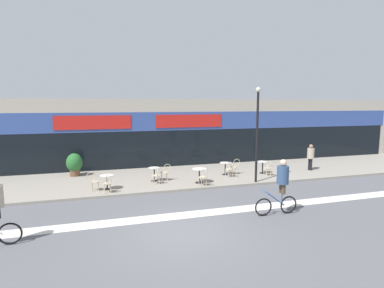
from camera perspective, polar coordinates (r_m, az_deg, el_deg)
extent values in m
plane|color=#5B5B60|center=(10.38, -1.57, -16.38)|extent=(120.00, 120.00, 0.00)
cube|color=gray|center=(17.11, -7.85, -6.56)|extent=(40.00, 5.50, 0.12)
cube|color=#B2A899|center=(21.40, -9.86, 2.25)|extent=(40.00, 4.00, 4.55)
cube|color=black|center=(19.57, -9.13, -1.04)|extent=(38.80, 0.10, 2.40)
cube|color=#334C93|center=(19.41, -9.25, 4.23)|extent=(39.20, 0.14, 1.20)
cube|color=red|center=(19.20, -18.28, 3.91)|extent=(4.51, 0.08, 0.84)
cube|color=red|center=(19.95, -0.50, 4.41)|extent=(4.51, 0.08, 0.84)
cube|color=silver|center=(11.68, -3.45, -13.56)|extent=(36.00, 0.70, 0.01)
cylinder|color=black|center=(15.22, -15.84, -8.28)|extent=(0.37, 0.37, 0.02)
cylinder|color=black|center=(15.14, -15.88, -7.09)|extent=(0.07, 0.07, 0.68)
cylinder|color=silver|center=(15.05, -15.93, -5.79)|extent=(0.67, 0.67, 0.02)
cylinder|color=black|center=(16.32, -7.18, -6.98)|extent=(0.34, 0.34, 0.02)
cylinder|color=black|center=(16.24, -7.20, -5.80)|extent=(0.07, 0.07, 0.71)
cylinder|color=silver|center=(16.16, -7.22, -4.53)|extent=(0.63, 0.63, 0.02)
cylinder|color=black|center=(15.85, 1.40, -7.36)|extent=(0.44, 0.44, 0.02)
cylinder|color=black|center=(15.76, 1.41, -6.11)|extent=(0.07, 0.07, 0.74)
cylinder|color=silver|center=(15.68, 1.41, -4.75)|extent=(0.80, 0.80, 0.02)
cylinder|color=black|center=(17.75, 6.33, -5.78)|extent=(0.36, 0.36, 0.02)
cylinder|color=black|center=(17.68, 6.35, -4.73)|extent=(0.07, 0.07, 0.69)
cylinder|color=silver|center=(17.61, 6.37, -3.59)|extent=(0.65, 0.65, 0.02)
cylinder|color=black|center=(18.47, 13.27, -5.42)|extent=(0.35, 0.35, 0.02)
cylinder|color=black|center=(18.40, 13.30, -4.39)|extent=(0.07, 0.07, 0.70)
cylinder|color=silver|center=(18.33, 13.33, -3.29)|extent=(0.64, 0.64, 0.02)
cylinder|color=beige|center=(14.58, -15.87, -7.26)|extent=(0.44, 0.44, 0.03)
cylinder|color=beige|center=(14.76, -16.45, -8.01)|extent=(0.03, 0.03, 0.42)
cylinder|color=beige|center=(14.79, -15.36, -7.94)|extent=(0.03, 0.03, 0.42)
cylinder|color=beige|center=(14.49, -16.33, -8.29)|extent=(0.03, 0.03, 0.42)
cylinder|color=beige|center=(14.52, -15.22, -8.22)|extent=(0.03, 0.03, 0.42)
torus|color=beige|center=(14.35, -15.83, -6.41)|extent=(0.07, 0.41, 0.41)
cylinder|color=beige|center=(14.37, -16.49, -6.98)|extent=(0.03, 0.03, 0.23)
cylinder|color=beige|center=(14.40, -15.13, -6.89)|extent=(0.03, 0.03, 0.23)
cylinder|color=beige|center=(15.12, -17.99, -6.81)|extent=(0.40, 0.40, 0.03)
cylinder|color=beige|center=(15.31, -17.42, -7.48)|extent=(0.03, 0.03, 0.42)
cylinder|color=beige|center=(15.04, -17.43, -7.76)|extent=(0.03, 0.03, 0.42)
cylinder|color=beige|center=(15.32, -18.47, -7.52)|extent=(0.03, 0.03, 0.42)
cylinder|color=beige|center=(15.05, -18.51, -7.79)|extent=(0.03, 0.03, 0.42)
torus|color=beige|center=(15.07, -18.68, -5.87)|extent=(0.41, 0.03, 0.41)
cylinder|color=beige|center=(15.26, -18.64, -6.21)|extent=(0.03, 0.03, 0.23)
cylinder|color=beige|center=(14.93, -18.69, -6.52)|extent=(0.03, 0.03, 0.23)
cylinder|color=beige|center=(15.69, -6.88, -5.98)|extent=(0.44, 0.44, 0.03)
cylinder|color=beige|center=(15.84, -7.50, -6.69)|extent=(0.03, 0.03, 0.42)
cylinder|color=beige|center=(15.91, -6.52, -6.61)|extent=(0.03, 0.03, 0.42)
cylinder|color=beige|center=(15.58, -7.22, -6.93)|extent=(0.03, 0.03, 0.42)
cylinder|color=beige|center=(15.65, -6.23, -6.85)|extent=(0.03, 0.03, 0.42)
torus|color=beige|center=(15.47, -6.72, -5.17)|extent=(0.07, 0.41, 0.41)
cylinder|color=beige|center=(15.46, -7.33, -5.70)|extent=(0.03, 0.03, 0.23)
cylinder|color=beige|center=(15.55, -6.11, -5.61)|extent=(0.03, 0.03, 0.23)
cylinder|color=beige|center=(16.31, -5.29, -5.43)|extent=(0.43, 0.43, 0.03)
cylinder|color=beige|center=(16.22, -5.72, -6.33)|extent=(0.03, 0.03, 0.42)
cylinder|color=beige|center=(16.49, -5.83, -6.10)|extent=(0.03, 0.03, 0.42)
cylinder|color=beige|center=(16.25, -4.73, -6.29)|extent=(0.03, 0.03, 0.42)
cylinder|color=beige|center=(16.52, -4.85, -6.07)|extent=(0.03, 0.03, 0.42)
torus|color=beige|center=(16.28, -4.71, -4.51)|extent=(0.41, 0.06, 0.41)
cylinder|color=beige|center=(16.14, -4.62, -5.10)|extent=(0.03, 0.03, 0.23)
cylinder|color=beige|center=(16.47, -4.78, -4.84)|extent=(0.03, 0.03, 0.23)
cylinder|color=beige|center=(15.24, 2.04, -6.33)|extent=(0.45, 0.45, 0.03)
cylinder|color=beige|center=(15.36, 1.34, -7.09)|extent=(0.03, 0.03, 0.42)
cylinder|color=beige|center=(15.48, 2.28, -6.98)|extent=(0.03, 0.03, 0.42)
cylinder|color=beige|center=(15.11, 1.79, -7.33)|extent=(0.03, 0.03, 0.42)
cylinder|color=beige|center=(15.23, 2.75, -7.22)|extent=(0.03, 0.03, 0.42)
torus|color=beige|center=(15.03, 2.33, -5.50)|extent=(0.08, 0.41, 0.41)
cylinder|color=beige|center=(14.99, 1.74, -6.07)|extent=(0.03, 0.03, 0.23)
cylinder|color=beige|center=(15.14, 2.91, -5.94)|extent=(0.03, 0.03, 0.23)
cylinder|color=beige|center=(17.17, 7.07, -4.80)|extent=(0.45, 0.45, 0.03)
cylinder|color=beige|center=(17.26, 6.41, -5.49)|extent=(0.03, 0.03, 0.42)
cylinder|color=beige|center=(17.40, 7.21, -5.39)|extent=(0.03, 0.03, 0.42)
cylinder|color=beige|center=(17.03, 6.90, -5.68)|extent=(0.03, 0.03, 0.42)
cylinder|color=beige|center=(17.17, 7.70, -5.58)|extent=(0.03, 0.03, 0.42)
torus|color=beige|center=(16.97, 7.38, -4.05)|extent=(0.08, 0.41, 0.41)
cylinder|color=beige|center=(16.91, 6.88, -4.55)|extent=(0.03, 0.03, 0.23)
cylinder|color=beige|center=(17.09, 7.86, -4.44)|extent=(0.03, 0.03, 0.23)
cylinder|color=beige|center=(17.88, 7.99, -4.32)|extent=(0.41, 0.41, 0.03)
cylinder|color=beige|center=(17.75, 7.74, -5.15)|extent=(0.03, 0.03, 0.42)
cylinder|color=beige|center=(18.00, 7.38, -4.97)|extent=(0.03, 0.03, 0.42)
cylinder|color=beige|center=(17.86, 8.57, -5.09)|extent=(0.03, 0.03, 0.42)
cylinder|color=beige|center=(18.11, 8.20, -4.91)|extent=(0.03, 0.03, 0.42)
torus|color=beige|center=(17.89, 8.50, -3.47)|extent=(0.41, 0.03, 0.41)
cylinder|color=beige|center=(17.77, 8.72, -3.99)|extent=(0.03, 0.03, 0.23)
cylinder|color=beige|center=(18.07, 8.27, -3.79)|extent=(0.03, 0.03, 0.23)
cylinder|color=beige|center=(17.91, 14.18, -4.46)|extent=(0.40, 0.40, 0.03)
cylinder|color=beige|center=(18.01, 13.54, -5.11)|extent=(0.03, 0.03, 0.42)
cylinder|color=beige|center=(18.15, 14.31, -5.04)|extent=(0.03, 0.03, 0.42)
cylinder|color=beige|center=(17.77, 14.00, -5.29)|extent=(0.03, 0.03, 0.42)
cylinder|color=beige|center=(17.92, 14.77, -5.21)|extent=(0.03, 0.03, 0.42)
torus|color=beige|center=(17.72, 14.49, -3.73)|extent=(0.03, 0.41, 0.41)
cylinder|color=beige|center=(17.66, 14.00, -4.20)|extent=(0.03, 0.03, 0.23)
cylinder|color=beige|center=(17.83, 14.95, -4.12)|extent=(0.03, 0.03, 0.23)
cylinder|color=brown|center=(18.59, -21.40, -5.07)|extent=(0.56, 0.56, 0.39)
ellipsoid|color=#28662D|center=(18.47, -21.49, -3.32)|extent=(0.89, 0.89, 1.07)
cylinder|color=black|center=(15.98, 12.26, 1.23)|extent=(0.12, 0.12, 4.76)
sphere|color=beige|center=(15.90, 12.52, 10.06)|extent=(0.26, 0.26, 0.26)
torus|color=black|center=(10.89, -31.36, -14.37)|extent=(0.69, 0.06, 0.69)
torus|color=black|center=(11.90, 13.44, -11.61)|extent=(0.69, 0.08, 0.69)
torus|color=black|center=(12.42, 17.90, -10.95)|extent=(0.69, 0.08, 0.69)
cylinder|color=#23519E|center=(12.03, 15.55, -9.99)|extent=(0.83, 0.07, 0.62)
cylinder|color=#23519E|center=(12.19, 16.74, -10.06)|extent=(0.04, 0.04, 0.48)
cylinder|color=#23519E|center=(11.75, 13.76, -8.86)|extent=(0.04, 0.48, 0.03)
cylinder|color=#4C3D2D|center=(12.00, 17.03, -8.20)|extent=(0.16, 0.16, 0.38)
cylinder|color=#4C3D2D|center=(12.14, 16.61, -8.01)|extent=(0.16, 0.16, 0.38)
cylinder|color=#334C70|center=(11.94, 16.91, -5.65)|extent=(0.46, 0.46, 0.69)
sphere|color=beige|center=(11.85, 17.00, -3.43)|extent=(0.26, 0.26, 0.26)
cylinder|color=black|center=(20.14, 21.72, -3.64)|extent=(0.15, 0.15, 0.74)
cylinder|color=black|center=(20.26, 21.45, -3.56)|extent=(0.15, 0.15, 0.74)
cylinder|color=#B2A38E|center=(20.08, 21.68, -1.67)|extent=(0.42, 0.42, 0.64)
sphere|color=#9E7051|center=(20.02, 21.74, -0.42)|extent=(0.24, 0.24, 0.24)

